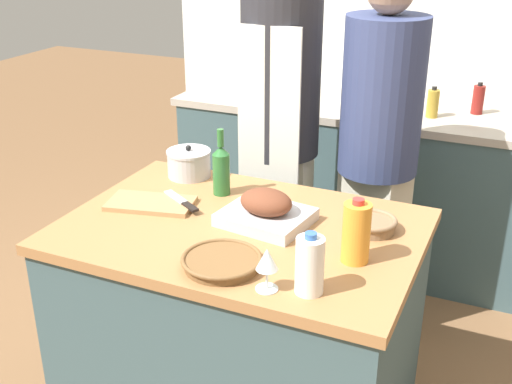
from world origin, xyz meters
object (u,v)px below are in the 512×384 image
object	(u,v)px
condiment_bottle_extra	(269,77)
person_cook_aproned	(280,126)
roasting_pan	(266,211)
wine_bottle_green	(221,169)
wine_glass_left	(267,261)
wicker_basket	(222,261)
milk_jug	(310,265)
stock_pot	(189,163)
mixing_bowl	(372,224)
cutting_board	(151,203)
condiment_bottle_tall	(433,103)
knife_chef	(182,201)
juice_jug	(356,232)
condiment_bottle_short	(478,99)
person_cook_guest	(378,145)

from	to	relation	value
condiment_bottle_extra	person_cook_aproned	size ratio (longest dim) A/B	0.09
roasting_pan	person_cook_aproned	world-z (taller)	person_cook_aproned
wine_bottle_green	wine_glass_left	bearing A→B (deg)	-52.44
wicker_basket	milk_jug	world-z (taller)	milk_jug
roasting_pan	stock_pot	size ratio (longest dim) A/B	1.78
mixing_bowl	wine_bottle_green	size ratio (longest dim) A/B	0.66
wicker_basket	cutting_board	world-z (taller)	wicker_basket
condiment_bottle_extra	condiment_bottle_tall	bearing A→B (deg)	-9.79
stock_pot	person_cook_aproned	world-z (taller)	person_cook_aproned
mixing_bowl	knife_chef	bearing A→B (deg)	-172.33
wicker_basket	wine_bottle_green	xyz separation A→B (m)	(-0.26, 0.51, 0.09)
juice_jug	wicker_basket	bearing A→B (deg)	-150.26
condiment_bottle_short	stock_pot	bearing A→B (deg)	-128.59
condiment_bottle_short	person_cook_guest	world-z (taller)	person_cook_guest
knife_chef	condiment_bottle_tall	xyz separation A→B (m)	(0.68, 1.39, 0.10)
wicker_basket	mixing_bowl	distance (m)	0.57
wicker_basket	juice_jug	world-z (taller)	juice_jug
condiment_bottle_extra	wine_glass_left	bearing A→B (deg)	-67.10
stock_pot	mixing_bowl	bearing A→B (deg)	-12.42
cutting_board	mixing_bowl	xyz separation A→B (m)	(0.82, 0.14, 0.02)
juice_jug	mixing_bowl	bearing A→B (deg)	90.92
mixing_bowl	wine_bottle_green	bearing A→B (deg)	173.30
roasting_pan	juice_jug	size ratio (longest dim) A/B	1.53
knife_chef	condiment_bottle_tall	distance (m)	1.55
stock_pot	wine_bottle_green	world-z (taller)	wine_bottle_green
mixing_bowl	milk_jug	size ratio (longest dim) A/B	0.91
roasting_pan	condiment_bottle_short	bearing A→B (deg)	70.81
knife_chef	condiment_bottle_short	bearing A→B (deg)	60.26
stock_pot	condiment_bottle_tall	bearing A→B (deg)	53.89
juice_jug	knife_chef	world-z (taller)	juice_jug
stock_pot	knife_chef	size ratio (longest dim) A/B	0.90
cutting_board	stock_pot	size ratio (longest dim) A/B	1.91
roasting_pan	mixing_bowl	bearing A→B (deg)	14.71
wine_bottle_green	person_cook_guest	world-z (taller)	person_cook_guest
juice_jug	wine_glass_left	world-z (taller)	juice_jug
condiment_bottle_tall	stock_pot	bearing A→B (deg)	-126.11
stock_pot	knife_chef	xyz separation A→B (m)	(0.13, -0.28, -0.04)
condiment_bottle_tall	cutting_board	bearing A→B (deg)	-119.01
knife_chef	wine_glass_left	bearing A→B (deg)	-37.80
cutting_board	wine_bottle_green	size ratio (longest dim) A/B	1.32
milk_jug	condiment_bottle_tall	xyz separation A→B (m)	(0.04, 1.75, 0.04)
stock_pot	person_cook_aproned	xyz separation A→B (m)	(0.23, 0.44, 0.07)
condiment_bottle_short	condiment_bottle_extra	distance (m)	1.19
stock_pot	wine_bottle_green	distance (m)	0.24
knife_chef	condiment_bottle_short	world-z (taller)	condiment_bottle_short
juice_jug	condiment_bottle_tall	world-z (taller)	juice_jug
knife_chef	person_cook_guest	distance (m)	0.96
condiment_bottle_short	person_cook_aproned	bearing A→B (deg)	-133.38
wicker_basket	milk_jug	size ratio (longest dim) A/B	1.33
roasting_pan	condiment_bottle_short	size ratio (longest dim) A/B	1.99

